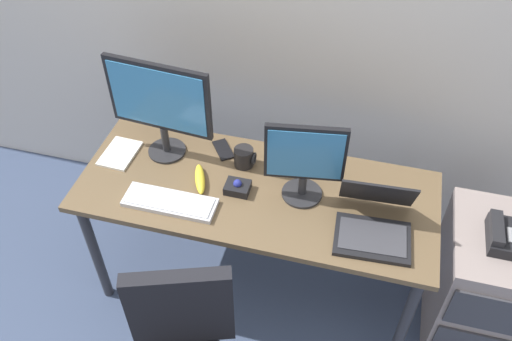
# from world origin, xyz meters

# --- Properties ---
(ground_plane) EXTENTS (8.00, 8.00, 0.00)m
(ground_plane) POSITION_xyz_m (0.00, 0.00, 0.00)
(ground_plane) COLOR #3B4965
(desk) EXTENTS (1.62, 0.65, 0.74)m
(desk) POSITION_xyz_m (0.00, 0.00, 0.66)
(desk) COLOR brown
(desk) RESTS_ON ground
(file_cabinet) EXTENTS (0.42, 0.53, 0.68)m
(file_cabinet) POSITION_xyz_m (1.09, 0.04, 0.34)
(file_cabinet) COLOR gray
(file_cabinet) RESTS_ON ground
(desk_phone) EXTENTS (0.17, 0.20, 0.09)m
(desk_phone) POSITION_xyz_m (1.08, 0.03, 0.72)
(desk_phone) COLOR black
(desk_phone) RESTS_ON file_cabinet
(monitor_main) EXTENTS (0.49, 0.18, 0.50)m
(monitor_main) POSITION_xyz_m (-0.48, 0.13, 1.03)
(monitor_main) COLOR #262628
(monitor_main) RESTS_ON desk
(monitor_side) EXTENTS (0.34, 0.18, 0.39)m
(monitor_side) POSITION_xyz_m (0.20, 0.02, 0.95)
(monitor_side) COLOR #262628
(monitor_side) RESTS_ON desk
(keyboard) EXTENTS (0.41, 0.14, 0.03)m
(keyboard) POSITION_xyz_m (-0.34, -0.18, 0.75)
(keyboard) COLOR silver
(keyboard) RESTS_ON desk
(laptop) EXTENTS (0.33, 0.34, 0.22)m
(laptop) POSITION_xyz_m (0.53, -0.10, 0.79)
(laptop) COLOR black
(laptop) RESTS_ON desk
(trackball_mouse) EXTENTS (0.11, 0.09, 0.07)m
(trackball_mouse) POSITION_xyz_m (-0.08, -0.03, 0.76)
(trackball_mouse) COLOR black
(trackball_mouse) RESTS_ON desk
(coffee_mug) EXTENTS (0.10, 0.09, 0.09)m
(coffee_mug) POSITION_xyz_m (-0.09, 0.14, 0.79)
(coffee_mug) COLOR black
(coffee_mug) RESTS_ON desk
(paper_notepad) EXTENTS (0.16, 0.21, 0.01)m
(paper_notepad) POSITION_xyz_m (-0.69, 0.06, 0.75)
(paper_notepad) COLOR white
(paper_notepad) RESTS_ON desk
(cell_phone) EXTENTS (0.14, 0.15, 0.01)m
(cell_phone) POSITION_xyz_m (-0.22, 0.21, 0.74)
(cell_phone) COLOR black
(cell_phone) RESTS_ON desk
(banana) EXTENTS (0.11, 0.19, 0.04)m
(banana) POSITION_xyz_m (-0.26, -0.02, 0.76)
(banana) COLOR yellow
(banana) RESTS_ON desk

